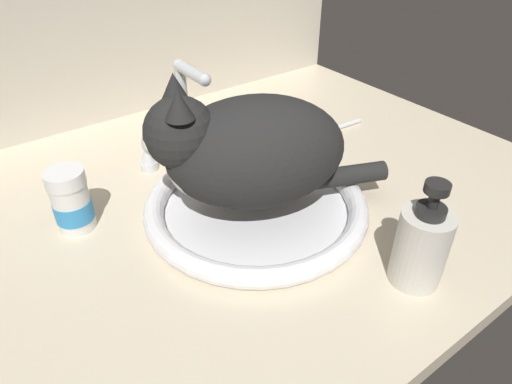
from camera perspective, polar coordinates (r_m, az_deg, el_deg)
name	(u,v)px	position (r cm, az deg, el deg)	size (l,w,h in cm)	color
countertop	(260,191)	(80.48, 0.44, 0.16)	(100.96, 80.15, 3.00)	beige
backsplash_wall	(148,53)	(107.14, -13.39, 16.63)	(100.96, 2.40, 30.85)	beige
sink_basin	(256,205)	(72.03, 0.00, -1.69)	(35.43, 35.43, 3.15)	white
faucet	(187,122)	(84.55, -8.68, 8.66)	(19.35, 11.52, 19.03)	silver
cat	(244,150)	(66.06, -1.49, 5.31)	(36.40, 26.97, 19.87)	black
soap_pump_bottle	(421,246)	(61.65, 20.10, -6.35)	(6.74, 6.74, 15.34)	silver
pill_bottle	(71,202)	(72.60, -22.21, -1.19)	(5.76, 5.76, 10.03)	white
toothbrush	(326,131)	(96.94, 8.78, 7.63)	(18.45, 2.10, 1.70)	silver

